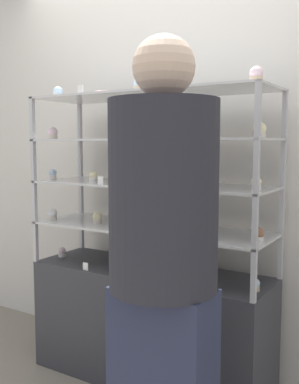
{
  "coord_description": "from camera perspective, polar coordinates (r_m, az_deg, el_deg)",
  "views": [
    {
      "loc": [
        1.32,
        -2.13,
        1.37
      ],
      "look_at": [
        0.0,
        0.0,
        1.11
      ],
      "focal_mm": 42.0,
      "sensor_mm": 36.0,
      "label": 1
    }
  ],
  "objects": [
    {
      "name": "cupcake_7",
      "position": [
        2.85,
        -12.19,
        2.21
      ],
      "size": [
        0.05,
        0.05,
        0.06
      ],
      "color": "white",
      "rests_on": "display_riser_middle"
    },
    {
      "name": "price_tag_4",
      "position": [
        2.55,
        -8.77,
        12.8
      ],
      "size": [
        0.04,
        0.0,
        0.04
      ],
      "color": "white",
      "rests_on": "display_riser_top"
    },
    {
      "name": "layer_cake_centerpiece",
      "position": [
        2.58,
        2.81,
        -8.48
      ],
      "size": [
        0.21,
        0.21,
        0.13
      ],
      "color": "brown",
      "rests_on": "display_base"
    },
    {
      "name": "display_riser_middle",
      "position": [
        2.52,
        0.0,
        0.8
      ],
      "size": [
        1.39,
        0.45,
        0.25
      ],
      "color": "#B7B7BC",
      "rests_on": "display_riser_lower"
    },
    {
      "name": "cupcake_14",
      "position": [
        2.21,
        13.77,
        7.62
      ],
      "size": [
        0.06,
        0.06,
        0.08
      ],
      "color": "beige",
      "rests_on": "display_riser_upper"
    },
    {
      "name": "display_riser_upper",
      "position": [
        2.51,
        0.0,
        6.45
      ],
      "size": [
        1.39,
        0.45,
        0.25
      ],
      "color": "#B7B7BC",
      "rests_on": "display_riser_middle"
    },
    {
      "name": "display_riser_top",
      "position": [
        2.52,
        0.0,
        12.1
      ],
      "size": [
        1.39,
        0.45,
        0.25
      ],
      "color": "#B7B7BC",
      "rests_on": "display_riser_upper"
    },
    {
      "name": "price_tag_0",
      "position": [
        2.61,
        -8.13,
        -9.35
      ],
      "size": [
        0.04,
        0.0,
        0.04
      ],
      "color": "white",
      "rests_on": "display_base"
    },
    {
      "name": "cupcake_0",
      "position": [
        2.94,
        -11.05,
        -7.5
      ],
      "size": [
        0.05,
        0.05,
        0.06
      ],
      "color": "white",
      "rests_on": "display_base"
    },
    {
      "name": "cupcake_2",
      "position": [
        2.85,
        -12.21,
        -2.81
      ],
      "size": [
        0.06,
        0.06,
        0.07
      ],
      "color": "beige",
      "rests_on": "display_riser_lower"
    },
    {
      "name": "back_wall",
      "position": [
        2.83,
        3.97,
        4.58
      ],
      "size": [
        8.0,
        0.05,
        2.6
      ],
      "color": "silver",
      "rests_on": "ground_plane"
    },
    {
      "name": "cupcake_16",
      "position": [
        2.44,
        -1.23,
        13.46
      ],
      "size": [
        0.06,
        0.06,
        0.07
      ],
      "color": "#CCB28C",
      "rests_on": "display_riser_top"
    },
    {
      "name": "cupcake_11",
      "position": [
        2.18,
        13.4,
        1.02
      ],
      "size": [
        0.05,
        0.05,
        0.06
      ],
      "color": "white",
      "rests_on": "display_riser_middle"
    },
    {
      "name": "cupcake_6",
      "position": [
        2.24,
        13.62,
        -5.27
      ],
      "size": [
        0.06,
        0.06,
        0.07
      ],
      "color": "white",
      "rests_on": "display_riser_lower"
    },
    {
      "name": "ground_plane",
      "position": [
        2.86,
        0.0,
        -22.61
      ],
      "size": [
        20.0,
        20.0,
        0.0
      ],
      "primitive_type": "plane",
      "color": "gray"
    },
    {
      "name": "price_tag_1",
      "position": [
        2.42,
        -3.93,
        -4.52
      ],
      "size": [
        0.04,
        0.0,
        0.04
      ],
      "color": "white",
      "rests_on": "display_riser_lower"
    },
    {
      "name": "cupcake_8",
      "position": [
        2.6,
        -7.16,
        1.93
      ],
      "size": [
        0.05,
        0.05,
        0.06
      ],
      "color": "white",
      "rests_on": "display_riser_middle"
    },
    {
      "name": "donut_glazed",
      "position": [
        2.73,
        -5.76,
        12.27
      ],
      "size": [
        0.13,
        0.13,
        0.03
      ],
      "color": "#EFB2BC",
      "rests_on": "display_riser_top"
    },
    {
      "name": "cupcake_13",
      "position": [
        2.41,
        -1.5,
        7.65
      ],
      "size": [
        0.06,
        0.06,
        0.08
      ],
      "color": "beige",
      "rests_on": "display_riser_upper"
    },
    {
      "name": "sheet_cake_frosted",
      "position": [
        2.39,
        5.87,
        7.49
      ],
      "size": [
        0.19,
        0.16,
        0.06
      ],
      "color": "#DBBC84",
      "rests_on": "display_riser_upper"
    },
    {
      "name": "cupcake_12",
      "position": [
        2.84,
        -12.21,
        7.28
      ],
      "size": [
        0.06,
        0.06,
        0.08
      ],
      "color": "beige",
      "rests_on": "display_riser_upper"
    },
    {
      "name": "customer_figure",
      "position": [
        1.73,
        1.75,
        -8.22
      ],
      "size": [
        0.41,
        0.41,
        1.77
      ],
      "color": "#282D47",
      "rests_on": "ground_plane"
    },
    {
      "name": "cupcake_1",
      "position": [
        2.3,
        13.25,
        -11.41
      ],
      "size": [
        0.05,
        0.05,
        0.06
      ],
      "color": "#CCB28C",
      "rests_on": "display_base"
    },
    {
      "name": "cupcake_3",
      "position": [
        2.68,
        -6.64,
        -3.28
      ],
      "size": [
        0.06,
        0.06,
        0.07
      ],
      "color": "beige",
      "rests_on": "display_riser_lower"
    },
    {
      "name": "cupcake_15",
      "position": [
        2.87,
        -11.53,
        12.22
      ],
      "size": [
        0.06,
        0.06,
        0.07
      ],
      "color": "beige",
      "rests_on": "display_riser_top"
    },
    {
      "name": "cupcake_4",
      "position": [
        2.52,
        -0.41,
        -3.85
      ],
      "size": [
        0.06,
        0.06,
        0.07
      ],
      "color": "beige",
      "rests_on": "display_riser_lower"
    },
    {
      "name": "display_riser_lower",
      "position": [
        2.55,
        0.0,
        -4.75
      ],
      "size": [
        1.39,
        0.45,
        0.25
      ],
      "color": "#B7B7BC",
      "rests_on": "display_base"
    },
    {
      "name": "cupcake_17",
      "position": [
        2.16,
        13.41,
        14.26
      ],
      "size": [
        0.06,
        0.06,
        0.07
      ],
      "color": "#CCB28C",
      "rests_on": "display_riser_top"
    },
    {
      "name": "cupcake_5",
      "position": [
        2.32,
        5.53,
        -4.73
      ],
      "size": [
        0.06,
        0.06,
        0.07
      ],
      "color": "#CCB28C",
      "rests_on": "display_riser_lower"
    },
    {
      "name": "price_tag_2",
      "position": [
        2.45,
        -6.25,
        1.47
      ],
      "size": [
        0.04,
        0.0,
        0.04
      ],
      "color": "white",
      "rests_on": "display_riser_middle"
    },
    {
      "name": "cupcake_9",
      "position": [
        2.48,
        -0.47,
        1.79
      ],
      "size": [
        0.05,
        0.05,
        0.06
      ],
      "color": "beige",
      "rests_on": "display_riser_middle"
    },
    {
      "name": "display_base",
      "position": [
        2.72,
        0.0,
        -16.5
      ],
      "size": [
        1.39,
        0.45,
        0.66
      ],
      "color": "#333338",
      "rests_on": "ground_plane"
    },
    {
      "name": "cupcake_10",
      "position": [
        2.33,
        6.08,
        1.46
      ],
      "size": [
        0.05,
        0.05,
        0.06
      ],
      "color": "#CCB28C",
      "rests_on": "display_riser_middle"
    },
    {
      "name": "price_tag_3",
      "position": [
        2.32,
        -1.91,
        7.38
      ],
      "size": [
        0.04,
        0.0,
        0.04
      ],
      "color": "white",
      "rests_on": "display_riser_upper"
    }
  ]
}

